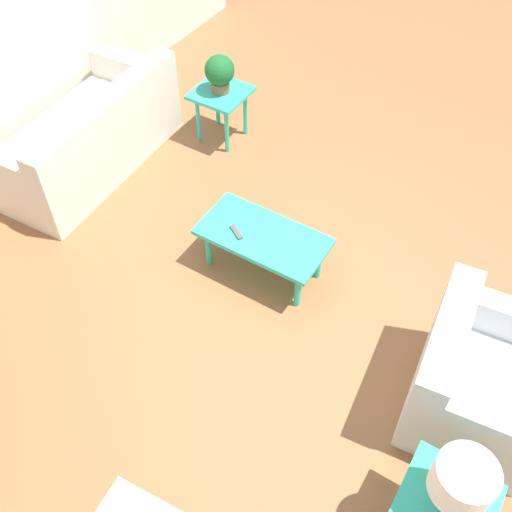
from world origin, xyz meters
TOP-DOWN VIEW (x-y plane):
  - ground_plane at (0.00, 0.00)m, footprint 14.00×14.00m
  - sofa at (2.33, -0.31)m, footprint 1.01×1.92m
  - armchair at (-1.51, 0.29)m, footprint 0.88×1.06m
  - coffee_table at (0.27, -0.04)m, footprint 1.00×0.51m
  - side_table_plant at (1.51, -1.31)m, footprint 0.50×0.50m
  - side_table_lamp at (-1.63, 1.20)m, footprint 0.50×0.50m
  - potted_plant at (1.51, -1.31)m, footprint 0.28×0.28m
  - table_lamp at (-1.63, 1.20)m, footprint 0.31×0.31m
  - remote_control at (0.45, 0.05)m, footprint 0.16×0.12m

SIDE VIEW (x-z plane):
  - ground_plane at x=0.00m, z-range 0.00..0.00m
  - sofa at x=2.33m, z-range -0.10..0.72m
  - armchair at x=-1.51m, z-range -0.08..0.73m
  - coffee_table at x=0.27m, z-range 0.15..0.56m
  - remote_control at x=0.45m, z-range 0.41..0.43m
  - side_table_plant at x=1.51m, z-range 0.18..0.71m
  - side_table_lamp at x=-1.63m, z-range 0.18..0.71m
  - potted_plant at x=1.51m, z-range 0.55..0.91m
  - table_lamp at x=-1.63m, z-range 0.61..1.03m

